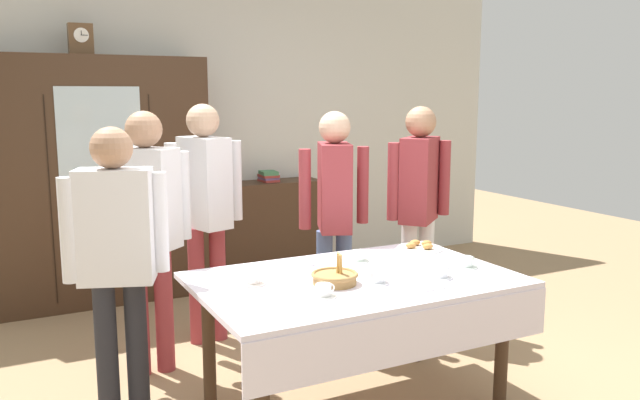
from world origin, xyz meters
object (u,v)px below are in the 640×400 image
(tea_cup_far_right, at_px, (324,291))
(spoon_near_left, at_px, (242,275))
(person_near_right_end, at_px, (148,218))
(dining_table, at_px, (358,297))
(wall_cabinet, at_px, (98,182))
(tea_cup_center, at_px, (377,278))
(bookshelf_low, at_px, (269,229))
(person_behind_table_right, at_px, (334,204))
(tea_cup_mid_left, at_px, (466,263))
(person_by_cabinet, at_px, (117,249))
(pastry_plate, at_px, (420,247))
(tea_cup_near_right, at_px, (358,257))
(spoon_mid_left, at_px, (309,265))
(person_beside_shelf, at_px, (419,196))
(tea_cup_front_edge, at_px, (253,279))
(bread_basket, at_px, (335,277))
(book_stack, at_px, (269,176))
(person_behind_table_left, at_px, (205,200))
(mantel_clock, at_px, (81,39))
(tea_cup_mid_right, at_px, (440,273))
(spoon_near_right, at_px, (439,289))

(tea_cup_far_right, height_order, spoon_near_left, tea_cup_far_right)
(person_near_right_end, bearing_deg, dining_table, -49.55)
(wall_cabinet, xyz_separation_m, tea_cup_center, (0.94, -2.71, -0.22))
(dining_table, distance_m, wall_cabinet, 2.76)
(dining_table, relative_size, bookshelf_low, 1.69)
(person_behind_table_right, bearing_deg, tea_cup_mid_left, -76.06)
(bookshelf_low, distance_m, tea_cup_far_right, 2.98)
(tea_cup_mid_left, height_order, person_by_cabinet, person_by_cabinet)
(pastry_plate, height_order, person_by_cabinet, person_by_cabinet)
(tea_cup_near_right, xyz_separation_m, pastry_plate, (0.49, 0.07, -0.01))
(dining_table, distance_m, spoon_mid_left, 0.37)
(tea_cup_center, height_order, person_beside_shelf, person_beside_shelf)
(tea_cup_front_edge, relative_size, bread_basket, 0.54)
(person_near_right_end, xyz_separation_m, person_by_cabinet, (-0.27, -0.55, -0.04))
(book_stack, bearing_deg, person_behind_table_left, -127.61)
(spoon_mid_left, relative_size, person_near_right_end, 0.07)
(bread_basket, xyz_separation_m, person_beside_shelf, (1.17, 0.92, 0.20))
(tea_cup_center, distance_m, person_by_cabinet, 1.31)
(tea_cup_far_right, xyz_separation_m, person_beside_shelf, (1.32, 1.08, 0.20))
(tea_cup_far_right, height_order, person_behind_table_left, person_behind_table_left)
(mantel_clock, xyz_separation_m, tea_cup_front_edge, (0.45, -2.43, -1.33))
(tea_cup_mid_left, distance_m, tea_cup_mid_right, 0.27)
(bookshelf_low, xyz_separation_m, person_by_cabinet, (-1.73, -2.19, 0.48))
(pastry_plate, bearing_deg, bookshelf_low, 91.61)
(tea_cup_front_edge, relative_size, person_near_right_end, 0.08)
(spoon_near_left, bearing_deg, person_beside_shelf, 20.37)
(mantel_clock, distance_m, tea_cup_far_right, 3.15)
(mantel_clock, xyz_separation_m, person_by_cabinet, (-0.16, -2.14, -1.18))
(person_behind_table_right, height_order, person_by_cabinet, person_behind_table_right)
(spoon_near_left, bearing_deg, mantel_clock, 101.27)
(tea_cup_mid_left, height_order, spoon_near_right, tea_cup_mid_left)
(spoon_near_left, distance_m, person_behind_table_left, 1.06)
(bread_basket, bearing_deg, spoon_near_right, -37.90)
(person_near_right_end, bearing_deg, tea_cup_mid_left, -36.09)
(bread_basket, distance_m, person_by_cabinet, 1.10)
(wall_cabinet, relative_size, tea_cup_front_edge, 15.24)
(spoon_near_left, xyz_separation_m, person_beside_shelf, (1.54, 0.57, 0.23))
(dining_table, bearing_deg, bread_basket, -170.12)
(person_behind_table_left, xyz_separation_m, person_by_cabinet, (-0.73, -0.90, -0.06))
(tea_cup_front_edge, relative_size, tea_cup_mid_right, 1.00)
(person_behind_table_right, relative_size, person_behind_table_left, 0.97)
(person_near_right_end, bearing_deg, person_by_cabinet, -116.42)
(mantel_clock, bearing_deg, tea_cup_mid_left, -58.98)
(wall_cabinet, xyz_separation_m, spoon_near_left, (0.38, -2.27, -0.25))
(tea_cup_front_edge, distance_m, bread_basket, 0.41)
(dining_table, height_order, bread_basket, bread_basket)
(spoon_near_left, bearing_deg, pastry_plate, 2.64)
(tea_cup_mid_right, height_order, tea_cup_near_right, same)
(book_stack, xyz_separation_m, spoon_near_left, (-1.12, -2.32, -0.20))
(dining_table, xyz_separation_m, tea_cup_far_right, (-0.30, -0.19, 0.13))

